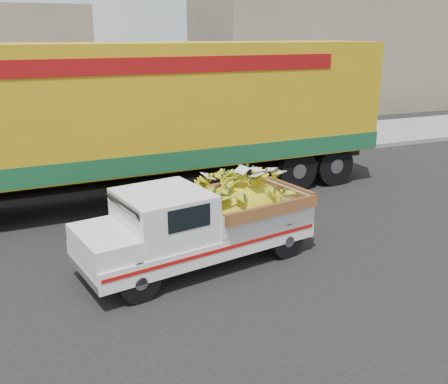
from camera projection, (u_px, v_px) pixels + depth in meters
name	position (u px, v px, depth m)	size (l,w,h in m)	color
ground	(168.00, 279.00, 8.50)	(100.00, 100.00, 0.00)	black
curb	(98.00, 175.00, 14.52)	(60.00, 0.25, 0.15)	gray
sidewalk	(87.00, 159.00, 16.36)	(60.00, 4.00, 0.14)	gray
building_right	(329.00, 53.00, 26.77)	(14.00, 6.00, 6.00)	gray
pickup_truck	(213.00, 219.00, 9.02)	(4.42, 2.26, 1.48)	black
semi_trailer	(156.00, 114.00, 12.18)	(12.03, 2.88, 3.80)	black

